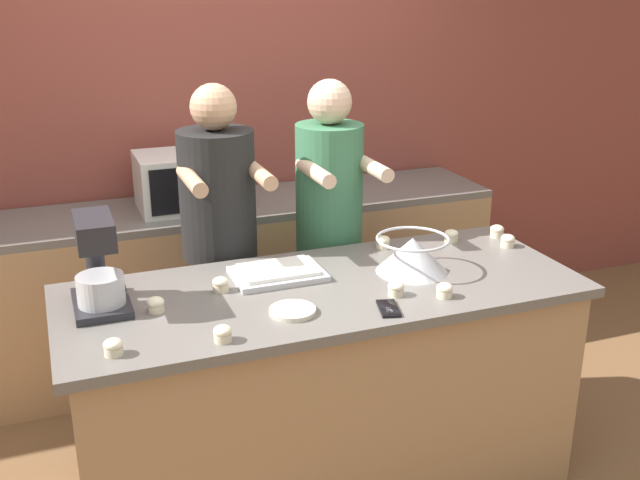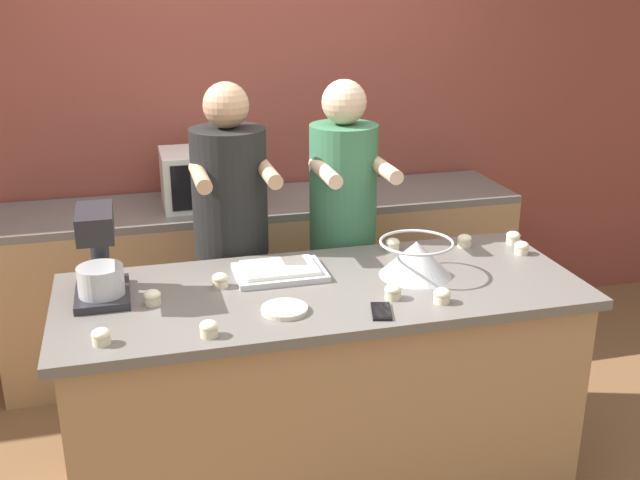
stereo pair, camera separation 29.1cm
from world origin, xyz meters
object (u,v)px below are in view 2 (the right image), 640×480
at_px(mixing_bowl, 416,257).
at_px(cupcake_1, 442,295).
at_px(person_left, 232,254).
at_px(cell_phone, 381,311).
at_px(microwave_oven, 210,177).
at_px(cupcake_7, 513,237).
at_px(person_right, 343,244).
at_px(baking_tray, 280,271).
at_px(cupcake_0, 220,280).
at_px(cupcake_5, 393,244).
at_px(cupcake_4, 209,328).
at_px(cupcake_2, 522,248).
at_px(cupcake_9, 464,241).
at_px(small_plate, 284,309).
at_px(cupcake_6, 101,336).
at_px(cupcake_3, 393,292).
at_px(stand_mixer, 99,259).
at_px(cupcake_8, 152,297).

distance_m(mixing_bowl, cupcake_1, 0.28).
height_order(person_left, cell_phone, person_left).
relative_size(microwave_oven, cupcake_7, 7.86).
relative_size(person_right, baking_tray, 4.53).
relative_size(baking_tray, cupcake_0, 5.72).
distance_m(microwave_oven, cupcake_5, 1.17).
bearing_deg(cupcake_4, mixing_bowl, 20.58).
xyz_separation_m(baking_tray, cupcake_2, (1.07, -0.03, 0.01)).
distance_m(person_left, cupcake_9, 1.06).
distance_m(small_plate, cupcake_5, 0.78).
xyz_separation_m(cupcake_0, cupcake_4, (-0.09, -0.41, 0.00)).
bearing_deg(cupcake_6, cupcake_1, 0.95).
distance_m(cupcake_2, cupcake_6, 1.81).
relative_size(cupcake_3, cupcake_6, 1.00).
height_order(small_plate, cupcake_0, cupcake_0).
xyz_separation_m(microwave_oven, cupcake_6, (-0.55, -1.53, -0.11)).
height_order(cupcake_6, cupcake_7, same).
bearing_deg(person_left, cupcake_6, -122.77).
bearing_deg(cupcake_7, cupcake_2, -102.86).
xyz_separation_m(mixing_bowl, cupcake_4, (-0.88, -0.33, -0.05)).
height_order(baking_tray, cell_phone, baking_tray).
relative_size(cupcake_1, cupcake_2, 1.00).
distance_m(microwave_oven, cupcake_7, 1.60).
xyz_separation_m(stand_mixer, cupcake_5, (1.24, 0.20, -0.13)).
bearing_deg(mixing_bowl, cupcake_8, -179.34).
relative_size(cupcake_7, cupcake_9, 1.00).
height_order(person_left, cupcake_3, person_left).
distance_m(cupcake_0, cupcake_6, 0.58).
bearing_deg(stand_mixer, cupcake_9, 6.15).
relative_size(microwave_oven, cupcake_5, 7.86).
distance_m(mixing_bowl, cell_phone, 0.40).
relative_size(small_plate, cupcake_1, 2.69).
bearing_deg(cupcake_5, small_plate, -140.14).
distance_m(microwave_oven, cupcake_1, 1.66).
relative_size(person_right, mixing_bowl, 5.45).
bearing_deg(cupcake_0, cupcake_2, 1.23).
bearing_deg(small_plate, cupcake_5, 39.86).
distance_m(small_plate, cupcake_0, 0.35).
bearing_deg(cupcake_3, baking_tray, 137.28).
bearing_deg(microwave_oven, cupcake_2, -42.75).
bearing_deg(stand_mixer, cupcake_6, -90.06).
height_order(cupcake_6, cupcake_8, same).
relative_size(person_left, cupcake_9, 26.02).
xyz_separation_m(person_right, cupcake_0, (-0.65, -0.50, 0.08)).
distance_m(small_plate, cupcake_2, 1.17).
xyz_separation_m(cupcake_3, cupcake_4, (-0.71, -0.13, 0.00)).
bearing_deg(cupcake_0, cupcake_6, -139.56).
xyz_separation_m(cupcake_0, cupcake_1, (0.78, -0.36, 0.00)).
bearing_deg(cupcake_9, cupcake_5, 173.95).
bearing_deg(cupcake_4, person_left, 76.87).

